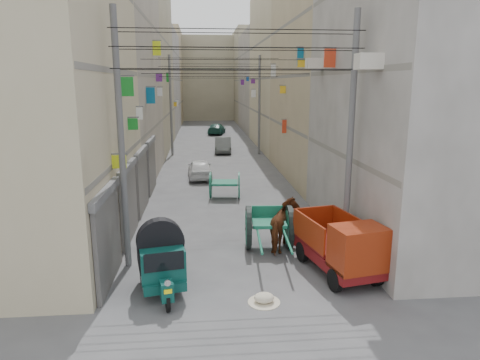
{
  "coord_description": "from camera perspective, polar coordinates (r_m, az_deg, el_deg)",
  "views": [
    {
      "loc": [
        -1.13,
        -7.25,
        5.79
      ],
      "look_at": [
        0.09,
        6.5,
        2.66
      ],
      "focal_mm": 32.0,
      "sensor_mm": 36.0,
      "label": 1
    }
  ],
  "objects": [
    {
      "name": "tonga_cart",
      "position": [
        15.31,
        3.87,
        -6.22
      ],
      "size": [
        1.71,
        3.53,
        1.56
      ],
      "rotation": [
        0.0,
        0.0,
        -0.06
      ],
      "color": "black",
      "rests_on": "ground"
    },
    {
      "name": "horse",
      "position": [
        15.35,
        5.93,
        -6.07
      ],
      "size": [
        1.5,
        2.2,
        1.7
      ],
      "primitive_type": "imported",
      "rotation": [
        0.0,
        0.0,
        2.83
      ],
      "color": "brown",
      "rests_on": "ground"
    },
    {
      "name": "distant_car_grey",
      "position": [
        36.79,
        -2.28,
        4.71
      ],
      "size": [
        1.53,
        3.93,
        1.27
      ],
      "primitive_type": "imported",
      "rotation": [
        0.0,
        0.0,
        -0.05
      ],
      "color": "#4E5352",
      "rests_on": "ground"
    },
    {
      "name": "utility_poles",
      "position": [
        24.34,
        -2.43,
        8.54
      ],
      "size": [
        7.4,
        22.2,
        8.0
      ],
      "color": "#5D5D5F",
      "rests_on": "ground"
    },
    {
      "name": "distant_car_green",
      "position": [
        50.3,
        -3.13,
        6.83
      ],
      "size": [
        2.43,
        4.41,
        1.21
      ],
      "primitive_type": "imported",
      "rotation": [
        0.0,
        0.0,
        2.96
      ],
      "color": "#1A4C3F",
      "rests_on": "ground"
    },
    {
      "name": "signboards",
      "position": [
        29.03,
        -2.88,
        8.09
      ],
      "size": [
        8.22,
        40.52,
        5.67
      ],
      "color": "#66227F",
      "rests_on": "ground"
    },
    {
      "name": "end_cap_building",
      "position": [
        73.26,
        -4.31,
        13.29
      ],
      "size": [
        22.0,
        10.0,
        13.0
      ],
      "primitive_type": "cube",
      "color": "tan",
      "rests_on": "ground"
    },
    {
      "name": "overhead_cables",
      "position": [
        21.7,
        -2.17,
        15.34
      ],
      "size": [
        7.4,
        22.52,
        1.12
      ],
      "color": "black",
      "rests_on": "ground"
    },
    {
      "name": "distant_car_white",
      "position": [
        26.74,
        -5.37,
        1.52
      ],
      "size": [
        1.61,
        3.6,
        1.2
      ],
      "primitive_type": "imported",
      "rotation": [
        0.0,
        0.0,
        3.19
      ],
      "color": "white",
      "rests_on": "ground"
    },
    {
      "name": "feed_sack",
      "position": [
        11.98,
        3.23,
        -15.41
      ],
      "size": [
        0.55,
        0.44,
        0.27
      ],
      "primitive_type": "ellipsoid",
      "color": "beige",
      "rests_on": "ground"
    },
    {
      "name": "shutters_left",
      "position": [
        18.36,
        -13.67,
        -1.14
      ],
      "size": [
        0.18,
        14.4,
        2.88
      ],
      "color": "#4A4A4F",
      "rests_on": "ground"
    },
    {
      "name": "building_row_left",
      "position": [
        41.95,
        -14.91,
        13.27
      ],
      "size": [
        8.0,
        62.0,
        14.0
      ],
      "color": "#BAAB8C",
      "rests_on": "ground"
    },
    {
      "name": "second_cart",
      "position": [
        21.98,
        -2.04,
        -0.56
      ],
      "size": [
        1.65,
        1.49,
        1.36
      ],
      "rotation": [
        0.0,
        0.0,
        -0.09
      ],
      "color": "#166348",
      "rests_on": "ground"
    },
    {
      "name": "auto_rickshaw",
      "position": [
        12.42,
        -10.48,
        -10.34
      ],
      "size": [
        1.64,
        2.4,
        1.63
      ],
      "rotation": [
        0.0,
        0.0,
        0.21
      ],
      "color": "black",
      "rests_on": "ground"
    },
    {
      "name": "mini_truck",
      "position": [
        13.39,
        13.66,
        -9.03
      ],
      "size": [
        2.13,
        3.57,
        1.88
      ],
      "rotation": [
        0.0,
        0.0,
        0.2
      ],
      "color": "black",
      "rests_on": "ground"
    },
    {
      "name": "ac_units",
      "position": [
        15.75,
        13.31,
        18.43
      ],
      "size": [
        0.7,
        6.55,
        3.35
      ],
      "color": "silver",
      "rests_on": "ground"
    },
    {
      "name": "building_row_right",
      "position": [
        42.38,
        7.57,
        13.56
      ],
      "size": [
        8.0,
        62.0,
        14.0
      ],
      "color": "#ADA7A2",
      "rests_on": "ground"
    }
  ]
}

